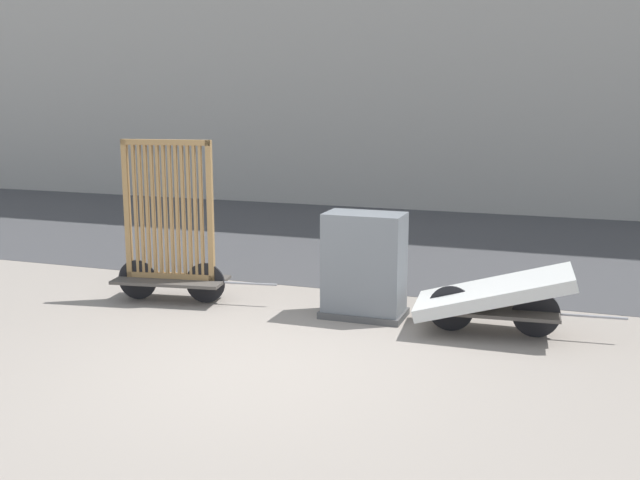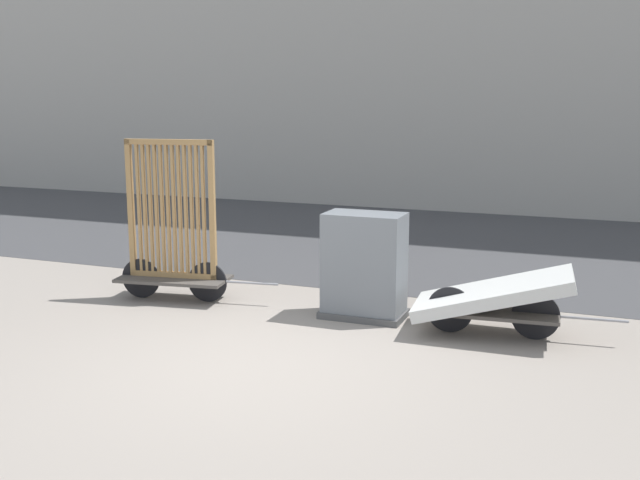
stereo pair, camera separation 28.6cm
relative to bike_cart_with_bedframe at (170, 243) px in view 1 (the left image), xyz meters
The scene contains 5 objects.
ground_plane 2.85m from the bike_cart_with_bedframe, 41.47° to the right, with size 60.00×60.00×0.00m, color gray.
road_strip 5.46m from the bike_cart_with_bedframe, 67.70° to the left, with size 56.00×7.53×0.01m.
bike_cart_with_bedframe is the anchor object (origin of this frame).
bike_cart_with_mattress 4.13m from the bike_cart_with_bedframe, ahead, with size 2.31×1.06×0.78m.
utility_cabinet 2.57m from the bike_cart_with_bedframe, ahead, with size 1.00×0.60×1.27m.
Camera 1 is at (2.92, -6.44, 2.65)m, focal length 42.00 mm.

